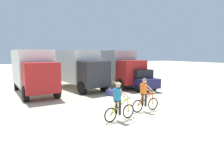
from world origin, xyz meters
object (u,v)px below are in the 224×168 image
Objects in this scene: box_truck_avon_van at (33,69)px; sedan_parked at (138,79)px; cyclist_cowboy_hat at (145,96)px; supply_crate at (114,92)px; box_truck_white_box at (76,67)px; box_truck_grey_hauler at (114,66)px; cyclist_orange_shirt at (119,103)px.

box_truck_avon_van reaches higher than sedan_parked.
supply_crate is at bearing 80.61° from cyclist_cowboy_hat.
box_truck_white_box is 3.72m from box_truck_grey_hauler.
cyclist_orange_shirt is at bearing -163.34° from cyclist_cowboy_hat.
sedan_parked is at bearing 47.54° from cyclist_orange_shirt.
cyclist_orange_shirt is 2.07m from cyclist_cowboy_hat.
box_truck_white_box is at bearing 8.14° from box_truck_avon_van.
box_truck_avon_van and box_truck_white_box have the same top height.
cyclist_cowboy_hat is at bearing 16.66° from cyclist_orange_shirt.
box_truck_avon_van and box_truck_grey_hauler have the same top height.
box_truck_avon_van is at bearing 162.27° from sedan_parked.
cyclist_cowboy_hat is at bearing -99.39° from supply_crate.
box_truck_grey_hauler reaches higher than cyclist_orange_shirt.
sedan_parked is 6.85m from cyclist_cowboy_hat.
box_truck_grey_hauler is 7.12× the size of supply_crate.
supply_crate is (1.36, -4.28, -1.65)m from box_truck_white_box.
box_truck_white_box is 5.48m from sedan_parked.
box_truck_grey_hauler is 3.19m from sedan_parked.
box_truck_avon_van is 9.25m from cyclist_orange_shirt.
supply_crate is at bearing -119.77° from box_truck_grey_hauler.
box_truck_white_box is at bearing 107.68° from supply_crate.
box_truck_avon_van is 0.97× the size of box_truck_white_box.
cyclist_orange_shirt is at bearing -98.29° from box_truck_white_box.
supply_crate is (5.07, -3.75, -1.65)m from box_truck_avon_van.
cyclist_cowboy_hat is at bearing -109.74° from box_truck_grey_hauler.
box_truck_white_box reaches higher than cyclist_orange_shirt.
cyclist_cowboy_hat is (1.99, 0.59, 0.00)m from cyclist_orange_shirt.
cyclist_orange_shirt is at bearing -118.05° from supply_crate.
cyclist_orange_shirt is at bearing -75.32° from box_truck_avon_van.
box_truck_white_box reaches higher than sedan_parked.
box_truck_white_box and box_truck_grey_hauler have the same top height.
box_truck_avon_van is 6.52m from supply_crate.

